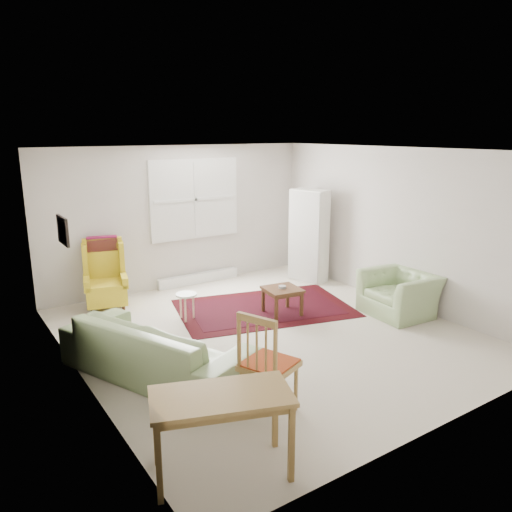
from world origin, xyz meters
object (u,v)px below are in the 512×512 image
armchair (399,290)px  desk (222,434)px  cabinet (309,236)px  desk_chair (269,362)px  sofa (156,337)px  coffee_table (282,301)px  stool (187,307)px  wingback_chair (105,274)px

armchair → desk: armchair is taller
cabinet → desk_chair: bearing=-150.4°
sofa → coffee_table: bearing=-94.8°
armchair → stool: armchair is taller
wingback_chair → cabinet: (3.63, -0.60, 0.30)m
wingback_chair → desk: 4.47m
armchair → stool: bearing=-114.7°
wingback_chair → stool: (0.82, -1.18, -0.35)m
coffee_table → desk: desk is taller
coffee_table → sofa: bearing=-161.6°
wingback_chair → stool: wingback_chair is taller
sofa → stool: bearing=-60.2°
wingback_chair → stool: 1.48m
coffee_table → armchair: bearing=-33.5°
cabinet → desk_chair: cabinet is taller
sofa → cabinet: (3.85, 1.97, 0.38)m
sofa → desk: sofa is taller
wingback_chair → cabinet: cabinet is taller
armchair → wingback_chair: wingback_chair is taller
cabinet → stool: bearing=175.7°
armchair → wingback_chair: bearing=-122.6°
cabinet → desk_chair: size_ratio=1.56×
coffee_table → cabinet: cabinet is taller
coffee_table → cabinet: 2.01m
sofa → desk_chair: (0.61, -1.36, 0.08)m
coffee_table → desk_chair: 2.79m
cabinet → desk_chair: (-3.24, -3.33, -0.31)m
cabinet → wingback_chair: bearing=154.5°
coffee_table → stool: 1.45m
stool → coffee_table: bearing=-24.3°
cabinet → sofa: bearing=-169.1°
coffee_table → stool: size_ratio=1.24×
stool → cabinet: cabinet is taller
armchair → sofa: bearing=-88.3°
sofa → cabinet: size_ratio=1.36×
wingback_chair → desk: (-0.45, -4.45, -0.20)m
sofa → armchair: (3.85, -0.20, -0.07)m
desk_chair → armchair: bearing=-91.9°
sofa → armchair: 3.86m
cabinet → desk: 5.63m
stool → desk_chair: bearing=-99.0°
armchair → desk_chair: 3.45m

